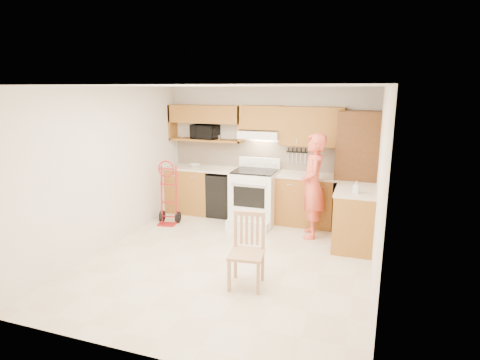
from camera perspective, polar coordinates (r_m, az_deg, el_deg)
The scene contains 28 objects.
floor at distance 5.88m, azimuth -1.60°, elevation -11.66°, with size 4.00×4.50×0.02m, color beige.
ceiling at distance 5.34m, azimuth -1.78°, elevation 13.70°, with size 4.00×4.50×0.02m, color white.
wall_back at distance 7.59m, azimuth 4.29°, elevation 3.99°, with size 4.00×0.02×2.50m, color silver.
wall_front at distance 3.53m, azimuth -14.68°, elevation -7.39°, with size 4.00×0.02×2.50m, color silver.
wall_left at distance 6.44m, azimuth -18.69°, elevation 1.65°, with size 0.02×4.50×2.50m, color silver.
wall_right at distance 5.15m, azimuth 19.79°, elevation -1.24°, with size 0.02×4.50×2.50m, color silver.
backsplash at distance 7.58m, azimuth 4.23°, elevation 3.59°, with size 3.92×0.03×0.55m, color beige.
lower_cab_left at distance 8.00m, azimuth -7.19°, elevation -1.45°, with size 0.90×0.60×0.90m, color #A36C25.
dishwasher at distance 7.72m, azimuth -2.16°, elevation -2.10°, with size 0.60×0.60×0.85m, color black.
lower_cab_right at distance 7.31m, azimuth 9.88°, elevation -2.97°, with size 1.14×0.60×0.90m, color #A36C25.
countertop_left at distance 7.77m, azimuth -5.30°, elevation 1.71°, with size 1.50×0.63×0.04m, color beige.
countertop_right at distance 7.19m, azimuth 10.02°, elevation 0.63°, with size 1.14×0.63×0.04m, color beige.
cab_return_right at distance 6.47m, azimuth 16.39°, elevation -5.47°, with size 0.60×1.00×0.90m, color #A36C25.
countertop_return at distance 6.34m, azimuth 16.67°, elevation -1.44°, with size 0.63×1.00×0.04m, color beige.
pantry_tall at distance 7.10m, azimuth 16.62°, elevation 1.17°, with size 0.70×0.60×2.10m, color brown.
upper_cab_left at distance 7.75m, azimuth -5.06°, elevation 9.60°, with size 1.50×0.33×0.34m, color #A36C25.
upper_shelf_mw at distance 7.80m, azimuth -4.98°, elevation 5.86°, with size 1.50×0.33×0.04m, color #A36C25.
upper_cab_center at distance 7.38m, azimuth 3.12°, elevation 9.14°, with size 0.76×0.33×0.44m, color #A36C25.
upper_cab_right at distance 7.19m, azimuth 10.48°, elevation 7.71°, with size 1.14×0.33×0.70m, color #A36C25.
range_hood at distance 7.34m, azimuth 2.95°, elevation 6.69°, with size 0.76×0.46×0.14m, color white.
knife_strip at distance 7.43m, azimuth 8.29°, elevation 3.60°, with size 0.40×0.05×0.29m, color black, non-canonical shape.
microwave at distance 7.79m, azimuth -5.16°, elevation 7.05°, with size 0.51×0.35×0.28m, color black.
range at distance 7.18m, azimuth 1.99°, elevation -1.88°, with size 0.80×1.06×1.19m, color white, non-canonical shape.
person at distance 6.60m, azimuth 10.59°, elevation -0.88°, with size 0.64×0.42×1.76m, color #E3533E.
hand_truck at distance 7.30m, azimuth -10.59°, elevation -2.28°, with size 0.43×0.39×1.08m, color #A5181B, non-canonical shape.
dining_chair at distance 4.97m, azimuth 0.95°, elevation -10.44°, with size 0.42×0.46×0.94m, color tan, non-canonical shape.
soap_bottle at distance 6.06m, azimuth 16.63°, elevation -1.01°, with size 0.08×0.09×0.19m, color white.
bowl at distance 7.84m, azimuth -6.62°, elevation 2.13°, with size 0.21×0.21×0.05m, color white.
Camera 1 is at (1.87, -5.00, 2.47)m, focal length 29.15 mm.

